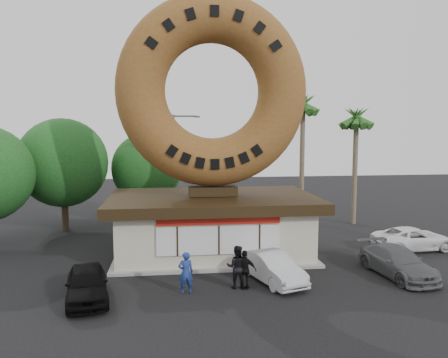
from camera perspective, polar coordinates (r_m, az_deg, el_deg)
ground at (r=19.01m, az=0.34°, el=-14.72°), size 90.00×90.00×0.00m
donut_shop at (r=24.22m, az=-1.48°, el=-5.71°), size 11.20×7.20×3.80m
giant_donut at (r=23.78m, az=-1.54°, el=11.39°), size 10.23×2.61×10.23m
tree_west at (r=31.50m, az=-20.28°, el=2.00°), size 6.00×6.00×7.65m
tree_mid at (r=32.75m, az=-10.02°, el=1.37°), size 5.20×5.20×6.63m
palm_near at (r=33.10m, az=10.29°, el=9.03°), size 2.60×2.60×9.75m
palm_far at (r=32.89m, az=16.92°, el=7.25°), size 2.60×2.60×8.75m
street_lamp at (r=33.67m, az=-6.30°, el=2.35°), size 2.11×0.20×8.00m
person_left at (r=18.84m, az=-5.02°, el=-12.06°), size 0.71×0.52×1.78m
person_center at (r=19.33m, az=1.69°, el=-11.39°), size 1.05×0.90×1.89m
person_right at (r=19.25m, az=2.74°, el=-11.76°), size 1.08×0.70×1.70m
car_black at (r=18.94m, az=-17.49°, el=-12.91°), size 2.32×4.23×1.36m
car_silver at (r=20.29m, az=6.30°, el=-11.39°), size 2.60×4.25×1.32m
car_grey at (r=22.47m, az=21.73°, el=-10.03°), size 2.44×4.79×1.33m
car_white at (r=27.56m, az=23.54°, el=-7.14°), size 4.77×2.44×1.29m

